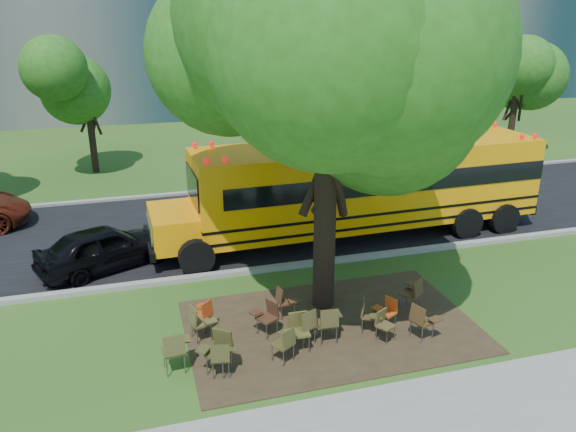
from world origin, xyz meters
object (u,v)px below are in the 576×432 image
object	(u,v)px
chair_8	(204,312)
main_tree	(328,87)
chair_7	(422,319)
chair_10	(284,299)
chair_12	(368,312)
chair_14	(199,320)
chair_3	(298,328)
chair_6	(387,309)
chair_9	(268,314)
chair_13	(413,291)
chair_0	(175,348)
chair_2	(285,341)
black_car	(105,247)
chair_5	(384,323)
chair_11	(306,323)
chair_4	(329,321)
chair_1	(222,355)
chair_15	(219,347)
school_bus	(365,183)

from	to	relation	value
chair_8	main_tree	bearing A→B (deg)	-38.99
chair_7	chair_10	size ratio (longest dim) A/B	1.07
chair_12	chair_14	bearing A→B (deg)	-78.27
chair_3	chair_6	bearing A→B (deg)	-170.36
chair_9	chair_7	bearing A→B (deg)	-138.34
chair_9	chair_13	xyz separation A→B (m)	(3.85, 0.03, 0.05)
chair_3	chair_14	bearing A→B (deg)	-23.88
chair_0	chair_6	distance (m)	5.18
chair_8	chair_0	bearing A→B (deg)	-165.28
chair_2	chair_3	distance (m)	0.56
chair_3	black_car	bearing A→B (deg)	-52.34
chair_6	chair_12	distance (m)	0.58
chair_3	chair_9	bearing A→B (deg)	-58.42
chair_5	chair_9	size ratio (longest dim) A/B	0.89
chair_11	chair_12	distance (m)	1.59
chair_10	chair_7	bearing A→B (deg)	54.77
chair_6	chair_11	size ratio (longest dim) A/B	0.84
chair_4	chair_1	bearing A→B (deg)	-163.08
main_tree	chair_5	bearing A→B (deg)	-68.31
chair_13	chair_10	bearing A→B (deg)	134.02
chair_8	chair_15	size ratio (longest dim) A/B	0.85
chair_6	chair_14	size ratio (longest dim) A/B	0.86
chair_11	black_car	world-z (taller)	black_car
chair_4	chair_9	world-z (taller)	chair_4
main_tree	chair_11	xyz separation A→B (m)	(-1.00, -1.64, -5.11)
chair_5	black_car	xyz separation A→B (m)	(-6.30, 5.97, 0.19)
chair_8	black_car	bearing A→B (deg)	71.82
chair_4	chair_5	xyz separation A→B (m)	(1.26, -0.29, -0.09)
chair_9	chair_13	distance (m)	3.85
chair_10	chair_15	distance (m)	2.65
chair_15	chair_3	bearing A→B (deg)	-132.14
chair_0	black_car	bearing A→B (deg)	100.02
school_bus	chair_12	bearing A→B (deg)	-114.13
chair_7	chair_15	size ratio (longest dim) A/B	0.95
chair_9	chair_11	world-z (taller)	chair_11
chair_14	chair_11	bearing A→B (deg)	55.85
chair_4	chair_9	xyz separation A→B (m)	(-1.27, 0.75, -0.04)
chair_2	chair_12	xyz separation A→B (m)	(2.24, 0.64, 0.01)
chair_14	chair_15	size ratio (longest dim) A/B	0.92
school_bus	chair_7	bearing A→B (deg)	-103.35
chair_4	chair_14	size ratio (longest dim) A/B	1.04
school_bus	chair_0	bearing A→B (deg)	-140.21
chair_7	chair_9	bearing A→B (deg)	-128.48
chair_8	chair_11	world-z (taller)	chair_11
chair_6	chair_14	bearing A→B (deg)	55.23
chair_0	chair_5	bearing A→B (deg)	-5.94
chair_15	black_car	size ratio (longest dim) A/B	0.24
chair_12	chair_15	size ratio (longest dim) A/B	0.89
chair_13	chair_0	bearing A→B (deg)	153.24
chair_4	black_car	bearing A→B (deg)	135.33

